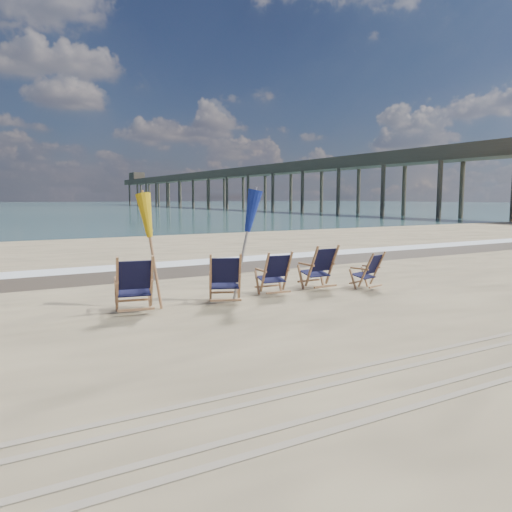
{
  "coord_description": "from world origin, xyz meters",
  "views": [
    {
      "loc": [
        -5.18,
        -6.8,
        2.12
      ],
      "look_at": [
        0.0,
        2.2,
        0.9
      ],
      "focal_mm": 35.0,
      "sensor_mm": 36.0,
      "label": 1
    }
  ],
  "objects_px": {
    "beach_chair_3": "(332,266)",
    "beach_chair_1": "(240,278)",
    "beach_chair_2": "(288,273)",
    "beach_chair_4": "(378,270)",
    "beach_chair_0": "(152,284)",
    "umbrella_yellow": "(152,220)",
    "umbrella_blue": "(243,215)",
    "fishing_pier": "(240,183)"
  },
  "relations": [
    {
      "from": "beach_chair_2",
      "to": "fishing_pier",
      "type": "height_order",
      "value": "fishing_pier"
    },
    {
      "from": "beach_chair_0",
      "to": "umbrella_blue",
      "type": "distance_m",
      "value": 2.32
    },
    {
      "from": "beach_chair_0",
      "to": "umbrella_yellow",
      "type": "relative_size",
      "value": 0.49
    },
    {
      "from": "beach_chair_0",
      "to": "beach_chair_4",
      "type": "height_order",
      "value": "beach_chair_0"
    },
    {
      "from": "beach_chair_3",
      "to": "fishing_pier",
      "type": "height_order",
      "value": "fishing_pier"
    },
    {
      "from": "beach_chair_4",
      "to": "fishing_pier",
      "type": "distance_m",
      "value": 80.33
    },
    {
      "from": "beach_chair_3",
      "to": "beach_chair_1",
      "type": "bearing_deg",
      "value": 7.44
    },
    {
      "from": "fishing_pier",
      "to": "beach_chair_4",
      "type": "bearing_deg",
      "value": -115.82
    },
    {
      "from": "beach_chair_3",
      "to": "fishing_pier",
      "type": "distance_m",
      "value": 80.35
    },
    {
      "from": "beach_chair_1",
      "to": "beach_chair_4",
      "type": "bearing_deg",
      "value": -157.81
    },
    {
      "from": "beach_chair_4",
      "to": "umbrella_yellow",
      "type": "distance_m",
      "value": 5.39
    },
    {
      "from": "umbrella_yellow",
      "to": "fishing_pier",
      "type": "xyz_separation_m",
      "value": [
        40.15,
        71.55,
        2.96
      ]
    },
    {
      "from": "beach_chair_3",
      "to": "beach_chair_0",
      "type": "bearing_deg",
      "value": 2.69
    },
    {
      "from": "beach_chair_0",
      "to": "umbrella_blue",
      "type": "relative_size",
      "value": 0.48
    },
    {
      "from": "beach_chair_1",
      "to": "beach_chair_4",
      "type": "xyz_separation_m",
      "value": [
        3.62,
        -0.07,
        -0.08
      ]
    },
    {
      "from": "umbrella_yellow",
      "to": "fishing_pier",
      "type": "relative_size",
      "value": 0.02
    },
    {
      "from": "beach_chair_0",
      "to": "beach_chair_3",
      "type": "distance_m",
      "value": 4.42
    },
    {
      "from": "beach_chair_4",
      "to": "umbrella_blue",
      "type": "distance_m",
      "value": 3.68
    },
    {
      "from": "beach_chair_0",
      "to": "umbrella_yellow",
      "type": "height_order",
      "value": "umbrella_yellow"
    },
    {
      "from": "beach_chair_3",
      "to": "umbrella_blue",
      "type": "distance_m",
      "value": 2.73
    },
    {
      "from": "beach_chair_1",
      "to": "umbrella_yellow",
      "type": "relative_size",
      "value": 0.47
    },
    {
      "from": "beach_chair_1",
      "to": "fishing_pier",
      "type": "distance_m",
      "value": 81.9
    },
    {
      "from": "umbrella_yellow",
      "to": "fishing_pier",
      "type": "height_order",
      "value": "fishing_pier"
    },
    {
      "from": "beach_chair_4",
      "to": "beach_chair_2",
      "type": "bearing_deg",
      "value": -24.38
    },
    {
      "from": "beach_chair_2",
      "to": "umbrella_yellow",
      "type": "height_order",
      "value": "umbrella_yellow"
    },
    {
      "from": "beach_chair_2",
      "to": "beach_chair_4",
      "type": "height_order",
      "value": "beach_chair_2"
    },
    {
      "from": "beach_chair_2",
      "to": "fishing_pier",
      "type": "xyz_separation_m",
      "value": [
        37.23,
        71.83,
        4.16
      ]
    },
    {
      "from": "beach_chair_3",
      "to": "umbrella_blue",
      "type": "xyz_separation_m",
      "value": [
        -2.44,
        -0.17,
        1.23
      ]
    },
    {
      "from": "beach_chair_2",
      "to": "umbrella_blue",
      "type": "bearing_deg",
      "value": 10.25
    },
    {
      "from": "beach_chair_1",
      "to": "beach_chair_4",
      "type": "height_order",
      "value": "beach_chair_1"
    },
    {
      "from": "beach_chair_3",
      "to": "umbrella_blue",
      "type": "bearing_deg",
      "value": 3.26
    },
    {
      "from": "beach_chair_2",
      "to": "umbrella_yellow",
      "type": "bearing_deg",
      "value": 0.18
    },
    {
      "from": "beach_chair_1",
      "to": "fishing_pier",
      "type": "xyz_separation_m",
      "value": [
        38.56,
        72.13,
        4.13
      ]
    },
    {
      "from": "beach_chair_0",
      "to": "beach_chair_4",
      "type": "relative_size",
      "value": 1.24
    },
    {
      "from": "beach_chair_3",
      "to": "umbrella_blue",
      "type": "relative_size",
      "value": 0.46
    },
    {
      "from": "umbrella_blue",
      "to": "beach_chair_3",
      "type": "bearing_deg",
      "value": 4.03
    },
    {
      "from": "beach_chair_0",
      "to": "fishing_pier",
      "type": "distance_m",
      "value": 82.65
    },
    {
      "from": "beach_chair_1",
      "to": "beach_chair_0",
      "type": "bearing_deg",
      "value": 19.71
    },
    {
      "from": "beach_chair_2",
      "to": "beach_chair_3",
      "type": "xyz_separation_m",
      "value": [
        1.3,
        0.08,
        0.04
      ]
    },
    {
      "from": "beach_chair_3",
      "to": "beach_chair_4",
      "type": "distance_m",
      "value": 1.09
    },
    {
      "from": "beach_chair_0",
      "to": "beach_chair_4",
      "type": "distance_m",
      "value": 5.4
    },
    {
      "from": "beach_chair_4",
      "to": "beach_chair_3",
      "type": "bearing_deg",
      "value": -39.87
    }
  ]
}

